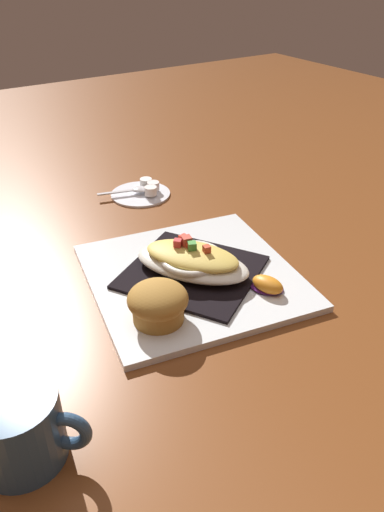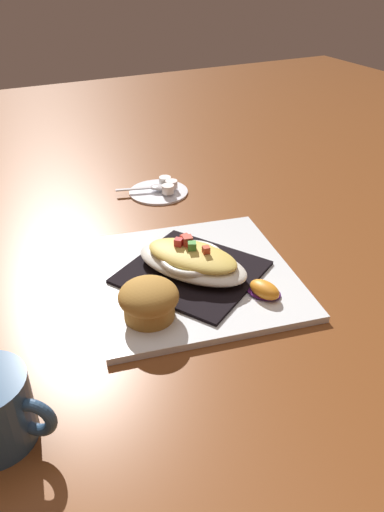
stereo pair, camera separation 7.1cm
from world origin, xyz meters
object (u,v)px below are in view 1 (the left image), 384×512
object	(u,v)px
creamer_cup_2	(146,182)
orange_garnish	(267,285)
coffee_mug	(19,431)
muffin	(158,303)
spoon	(137,190)
gratin_dish	(192,260)
creamer_cup_0	(151,191)
square_plate	(192,276)
creamer_cup_1	(153,186)
creamer_saucer	(141,193)

from	to	relation	value
creamer_cup_2	orange_garnish	bearing A→B (deg)	175.82
coffee_mug	creamer_cup_2	xyz separation A→B (m)	(0.48, -0.39, -0.02)
muffin	orange_garnish	bearing A→B (deg)	-99.98
orange_garnish	spoon	xyz separation A→B (m)	(0.39, -0.00, -0.01)
gratin_dish	creamer_cup_0	xyz separation A→B (m)	(0.27, -0.08, -0.02)
gratin_dish	muffin	bearing A→B (deg)	124.67
gratin_dish	orange_garnish	world-z (taller)	gratin_dish
creamer_cup_2	muffin	bearing A→B (deg)	153.60
square_plate	coffee_mug	size ratio (longest dim) A/B	2.83
creamer_cup_0	square_plate	bearing A→B (deg)	163.10
square_plate	spoon	xyz separation A→B (m)	(0.30, -0.07, 0.01)
gratin_dish	coffee_mug	bearing A→B (deg)	118.57
coffee_mug	creamer_cup_1	size ratio (longest dim) A/B	4.27
muffin	creamer_cup_2	xyz separation A→B (m)	(0.38, -0.19, -0.02)
creamer_cup_0	creamer_cup_1	size ratio (longest dim) A/B	1.00
orange_garnish	coffee_mug	distance (m)	0.37
gratin_dish	creamer_cup_2	bearing A→B (deg)	-16.78
gratin_dish	muffin	world-z (taller)	gratin_dish
coffee_mug	creamer_saucer	bearing A→B (deg)	-38.85
creamer_cup_1	creamer_cup_2	xyz separation A→B (m)	(0.02, 0.00, 0.00)
coffee_mug	creamer_cup_0	world-z (taller)	coffee_mug
spoon	creamer_cup_1	distance (m)	0.03
creamer_saucer	creamer_cup_2	size ratio (longest dim) A/B	4.86
square_plate	spoon	distance (m)	0.31
gratin_dish	coffee_mug	xyz separation A→B (m)	(-0.16, 0.30, 0.00)
square_plate	creamer_cup_1	world-z (taller)	creamer_cup_1
orange_garnish	creamer_saucer	size ratio (longest dim) A/B	0.52
creamer_saucer	creamer_cup_2	world-z (taller)	creamer_cup_2
muffin	creamer_cup_1	xyz separation A→B (m)	(0.36, -0.19, -0.02)
muffin	creamer_cup_1	bearing A→B (deg)	-28.32
coffee_mug	creamer_cup_2	size ratio (longest dim) A/B	4.27
square_plate	gratin_dish	xyz separation A→B (m)	(0.00, 0.00, 0.03)
creamer_cup_2	creamer_saucer	bearing A→B (deg)	125.69
square_plate	spoon	world-z (taller)	spoon
creamer_saucer	orange_garnish	bearing A→B (deg)	178.77
creamer_cup_1	orange_garnish	bearing A→B (deg)	174.99
square_plate	creamer_cup_1	bearing A→B (deg)	-18.67
spoon	creamer_cup_1	size ratio (longest dim) A/B	4.21
spoon	creamer_cup_2	size ratio (longest dim) A/B	4.21
orange_garnish	creamer_cup_2	world-z (taller)	orange_garnish
square_plate	creamer_cup_0	world-z (taller)	creamer_cup_0
square_plate	creamer_cup_1	size ratio (longest dim) A/B	12.11
gratin_dish	creamer_saucer	bearing A→B (deg)	-13.80
coffee_mug	orange_garnish	bearing A→B (deg)	-79.09
square_plate	orange_garnish	size ratio (longest dim) A/B	4.81
coffee_mug	creamer_cup_0	xyz separation A→B (m)	(0.44, -0.38, -0.02)
creamer_saucer	creamer_cup_2	bearing A→B (deg)	-54.31
square_plate	muffin	bearing A→B (deg)	124.62
gratin_dish	creamer_saucer	world-z (taller)	gratin_dish
creamer_saucer	spoon	size ratio (longest dim) A/B	1.15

